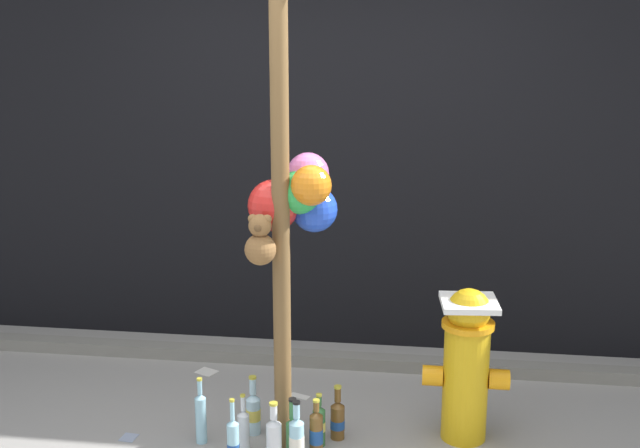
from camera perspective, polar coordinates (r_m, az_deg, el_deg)
The scene contains 18 objects.
building_wall at distance 5.38m, azimuth 0.39°, elevation 9.07°, with size 10.00×0.20×3.37m.
curb_strip at distance 5.33m, azimuth -0.31°, elevation -9.30°, with size 8.00×0.12×0.08m, color slate.
memorial_post at distance 3.94m, azimuth -2.09°, elevation 4.10°, with size 0.62×0.45×2.69m.
fire_hydrant at distance 4.39m, azimuth 10.09°, elevation -9.34°, with size 0.45×0.31×0.83m.
bottle_0 at distance 4.25m, azimuth -0.26°, elevation -14.35°, with size 0.07×0.07×0.33m.
bottle_1 at distance 4.50m, azimuth -2.36°, elevation -12.43°, with size 0.06×0.06×0.37m.
bottle_2 at distance 4.23m, azimuth -1.90°, elevation -14.50°, with size 0.07×0.07×0.35m.
bottle_3 at distance 4.45m, azimuth 1.22°, elevation -13.31°, with size 0.08×0.08×0.30m.
bottle_4 at distance 4.39m, azimuth -0.07°, elevation -13.70°, with size 0.07×0.07×0.29m.
bottle_5 at distance 4.33m, azimuth -5.31°, elevation -14.00°, with size 0.06×0.06×0.32m.
bottle_6 at distance 4.19m, azimuth -6.02°, elevation -14.95°, with size 0.06×0.06×0.38m.
bottle_7 at distance 4.51m, azimuth -4.63°, elevation -12.80°, with size 0.08×0.08×0.33m.
bottle_8 at distance 4.44m, azimuth -8.24°, elevation -13.02°, with size 0.06×0.06×0.36m.
bottle_9 at distance 4.15m, azimuth -1.62°, elevation -14.87°, with size 0.08×0.08×0.37m.
bottle_10 at distance 4.15m, azimuth -3.20°, elevation -14.88°, with size 0.08×0.08×0.37m.
litter_0 at distance 4.62m, azimuth -13.08°, elevation -14.17°, with size 0.08×0.09×0.01m, color #8C99B2.
litter_1 at distance 4.94m, azimuth -1.43°, elevation -11.79°, with size 0.12×0.05×0.01m, color silver.
litter_3 at distance 5.29m, azimuth -7.85°, elevation -10.07°, with size 0.12×0.10×0.01m, color silver.
Camera 1 is at (0.68, -3.48, 2.18)m, focal length 46.29 mm.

